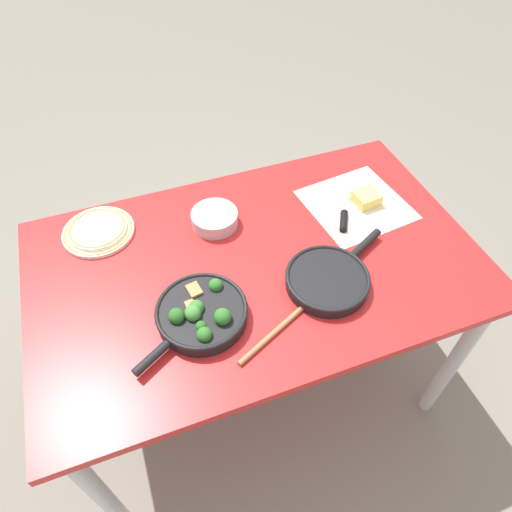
# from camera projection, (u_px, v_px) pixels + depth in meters

# --- Properties ---
(ground_plane) EXTENTS (14.00, 14.00, 0.00)m
(ground_plane) POSITION_uv_depth(u_px,v_px,m) (256.00, 378.00, 1.95)
(ground_plane) COLOR slate
(dining_table_red) EXTENTS (1.33, 0.82, 0.77)m
(dining_table_red) POSITION_uv_depth(u_px,v_px,m) (256.00, 278.00, 1.43)
(dining_table_red) COLOR red
(dining_table_red) RESTS_ON ground_plane
(skillet_broccoli) EXTENTS (0.33, 0.25, 0.07)m
(skillet_broccoli) POSITION_uv_depth(u_px,v_px,m) (201.00, 313.00, 1.21)
(skillet_broccoli) COLOR black
(skillet_broccoli) RESTS_ON dining_table_red
(skillet_eggs) EXTENTS (0.36, 0.25, 0.04)m
(skillet_eggs) POSITION_uv_depth(u_px,v_px,m) (328.00, 279.00, 1.29)
(skillet_eggs) COLOR black
(skillet_eggs) RESTS_ON dining_table_red
(wooden_spoon) EXTENTS (0.35, 0.18, 0.02)m
(wooden_spoon) POSITION_uv_depth(u_px,v_px,m) (299.00, 310.00, 1.24)
(wooden_spoon) COLOR #996B42
(wooden_spoon) RESTS_ON dining_table_red
(parchment_sheet) EXTENTS (0.34, 0.34, 0.00)m
(parchment_sheet) POSITION_uv_depth(u_px,v_px,m) (356.00, 204.00, 1.53)
(parchment_sheet) COLOR beige
(parchment_sheet) RESTS_ON dining_table_red
(grater_knife) EXTENTS (0.15, 0.23, 0.02)m
(grater_knife) POSITION_uv_depth(u_px,v_px,m) (344.00, 212.00, 1.49)
(grater_knife) COLOR silver
(grater_knife) RESTS_ON dining_table_red
(cheese_block) EXTENTS (0.09, 0.08, 0.04)m
(cheese_block) POSITION_uv_depth(u_px,v_px,m) (366.00, 198.00, 1.52)
(cheese_block) COLOR #EACC66
(cheese_block) RESTS_ON dining_table_red
(dinner_plate_stack) EXTENTS (0.22, 0.22, 0.03)m
(dinner_plate_stack) POSITION_uv_depth(u_px,v_px,m) (98.00, 230.00, 1.43)
(dinner_plate_stack) COLOR silver
(dinner_plate_stack) RESTS_ON dining_table_red
(prep_bowl_steel) EXTENTS (0.15, 0.15, 0.05)m
(prep_bowl_steel) POSITION_uv_depth(u_px,v_px,m) (215.00, 219.00, 1.45)
(prep_bowl_steel) COLOR #B7B7BC
(prep_bowl_steel) RESTS_ON dining_table_red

